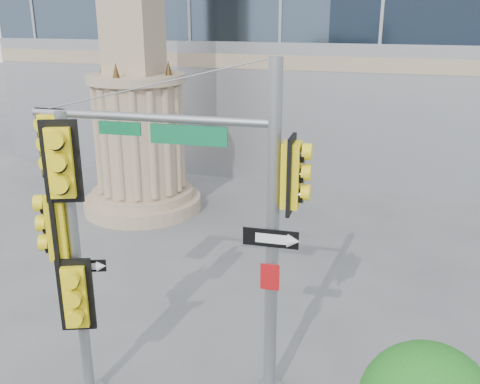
% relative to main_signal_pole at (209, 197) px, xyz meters
% --- Properties ---
extents(monument, '(4.40, 4.40, 16.60)m').
position_rel_main_signal_pole_xyz_m(monument, '(-6.17, 8.75, 1.50)').
color(monument, tan).
rests_on(monument, ground).
extents(main_signal_pole, '(5.04, 0.77, 6.48)m').
position_rel_main_signal_pole_xyz_m(main_signal_pole, '(0.00, 0.00, 0.00)').
color(main_signal_pole, slate).
rests_on(main_signal_pole, ground).
extents(secondary_signal_pole, '(1.06, 0.76, 5.61)m').
position_rel_main_signal_pole_xyz_m(secondary_signal_pole, '(-2.19, -1.18, -0.72)').
color(secondary_signal_pole, slate).
rests_on(secondary_signal_pole, ground).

